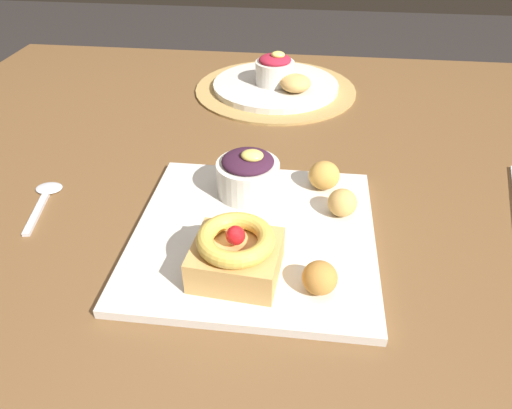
# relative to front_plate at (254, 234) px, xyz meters

# --- Properties ---
(ground_plane) EXTENTS (8.00, 8.00, 0.00)m
(ground_plane) POSITION_rel_front_plate_xyz_m (0.02, 0.20, -0.74)
(ground_plane) COLOR #2D2826
(dining_table) EXTENTS (1.44, 1.06, 0.73)m
(dining_table) POSITION_rel_front_plate_xyz_m (0.02, 0.20, -0.09)
(dining_table) COLOR brown
(dining_table) RESTS_ON ground_plane
(woven_placemat) EXTENTS (0.34, 0.34, 0.00)m
(woven_placemat) POSITION_rel_front_plate_xyz_m (-0.01, 0.49, -0.00)
(woven_placemat) COLOR #AD894C
(woven_placemat) RESTS_ON dining_table
(front_plate) EXTENTS (0.31, 0.31, 0.01)m
(front_plate) POSITION_rel_front_plate_xyz_m (0.00, 0.00, 0.00)
(front_plate) COLOR silver
(front_plate) RESTS_ON dining_table
(cake_slice) EXTENTS (0.11, 0.10, 0.07)m
(cake_slice) POSITION_rel_front_plate_xyz_m (-0.01, -0.08, 0.04)
(cake_slice) COLOR tan
(cake_slice) RESTS_ON front_plate
(berry_ramekin) EXTENTS (0.09, 0.09, 0.07)m
(berry_ramekin) POSITION_rel_front_plate_xyz_m (-0.02, 0.09, 0.04)
(berry_ramekin) COLOR silver
(berry_ramekin) RESTS_ON front_plate
(fritter_front) EXTENTS (0.04, 0.04, 0.04)m
(fritter_front) POSITION_rel_front_plate_xyz_m (0.11, 0.05, 0.02)
(fritter_front) COLOR tan
(fritter_front) RESTS_ON front_plate
(fritter_middle) EXTENTS (0.04, 0.04, 0.04)m
(fritter_middle) POSITION_rel_front_plate_xyz_m (0.08, -0.09, 0.02)
(fritter_middle) COLOR #BC7F38
(fritter_middle) RESTS_ON front_plate
(fritter_back) EXTENTS (0.04, 0.04, 0.04)m
(fritter_back) POSITION_rel_front_plate_xyz_m (0.09, 0.11, 0.03)
(fritter_back) COLOR gold
(fritter_back) RESTS_ON front_plate
(back_plate) EXTENTS (0.27, 0.27, 0.01)m
(back_plate) POSITION_rel_front_plate_xyz_m (-0.01, 0.49, 0.01)
(back_plate) COLOR silver
(back_plate) RESTS_ON woven_placemat
(back_ramekin) EXTENTS (0.08, 0.08, 0.07)m
(back_ramekin) POSITION_rel_front_plate_xyz_m (-0.02, 0.49, 0.04)
(back_ramekin) COLOR silver
(back_ramekin) RESTS_ON back_plate
(back_pastry) EXTENTS (0.06, 0.06, 0.03)m
(back_pastry) POSITION_rel_front_plate_xyz_m (0.03, 0.46, 0.03)
(back_pastry) COLOR tan
(back_pastry) RESTS_ON back_plate
(spoon) EXTENTS (0.05, 0.13, 0.00)m
(spoon) POSITION_rel_front_plate_xyz_m (-0.32, 0.05, -0.00)
(spoon) COLOR silver
(spoon) RESTS_ON dining_table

